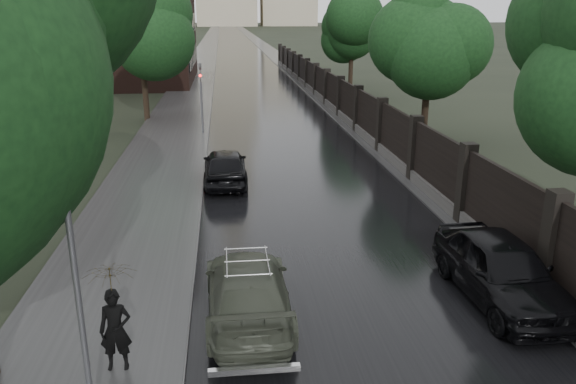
{
  "coord_description": "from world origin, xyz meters",
  "views": [
    {
      "loc": [
        -3.06,
        -6.55,
        6.62
      ],
      "look_at": [
        -1.25,
        9.35,
        1.5
      ],
      "focal_mm": 35.0,
      "sensor_mm": 36.0,
      "label": 1
    }
  ],
  "objects_px": {
    "hatchback_left": "(225,166)",
    "pedestrian_umbrella": "(111,287)",
    "tree_right_c": "(352,34)",
    "volga_sedan": "(248,290)",
    "traffic_light": "(201,93)",
    "car_right_near": "(501,269)",
    "tree_left_far": "(141,36)",
    "tree_right_b": "(430,47)",
    "lamp_post": "(76,284)"
  },
  "relations": [
    {
      "from": "hatchback_left",
      "to": "pedestrian_umbrella",
      "type": "relative_size",
      "value": 1.68
    },
    {
      "from": "tree_right_c",
      "to": "volga_sedan",
      "type": "distance_m",
      "value": 36.88
    },
    {
      "from": "traffic_light",
      "to": "car_right_near",
      "type": "height_order",
      "value": "traffic_light"
    },
    {
      "from": "tree_left_far",
      "to": "volga_sedan",
      "type": "height_order",
      "value": "tree_left_far"
    },
    {
      "from": "tree_right_c",
      "to": "car_right_near",
      "type": "relative_size",
      "value": 1.5
    },
    {
      "from": "pedestrian_umbrella",
      "to": "tree_right_b",
      "type": "bearing_deg",
      "value": 55.17
    },
    {
      "from": "tree_right_c",
      "to": "hatchback_left",
      "type": "height_order",
      "value": "tree_right_c"
    },
    {
      "from": "lamp_post",
      "to": "volga_sedan",
      "type": "xyz_separation_m",
      "value": [
        2.72,
        3.32,
        -2.0
      ]
    },
    {
      "from": "tree_left_far",
      "to": "traffic_light",
      "type": "height_order",
      "value": "tree_left_far"
    },
    {
      "from": "tree_right_b",
      "to": "tree_right_c",
      "type": "xyz_separation_m",
      "value": [
        0.0,
        18.0,
        0.0
      ]
    },
    {
      "from": "hatchback_left",
      "to": "traffic_light",
      "type": "bearing_deg",
      "value": -83.24
    },
    {
      "from": "tree_right_b",
      "to": "hatchback_left",
      "type": "relative_size",
      "value": 1.64
    },
    {
      "from": "tree_right_b",
      "to": "hatchback_left",
      "type": "distance_m",
      "value": 13.17
    },
    {
      "from": "volga_sedan",
      "to": "pedestrian_umbrella",
      "type": "xyz_separation_m",
      "value": [
        -2.55,
        -1.87,
        1.19
      ]
    },
    {
      "from": "tree_right_b",
      "to": "car_right_near",
      "type": "height_order",
      "value": "tree_right_b"
    },
    {
      "from": "tree_left_far",
      "to": "pedestrian_umbrella",
      "type": "xyz_separation_m",
      "value": [
        2.78,
        -27.06,
        -3.39
      ]
    },
    {
      "from": "lamp_post",
      "to": "car_right_near",
      "type": "bearing_deg",
      "value": 21.46
    },
    {
      "from": "volga_sedan",
      "to": "car_right_near",
      "type": "height_order",
      "value": "car_right_near"
    },
    {
      "from": "volga_sedan",
      "to": "pedestrian_umbrella",
      "type": "height_order",
      "value": "pedestrian_umbrella"
    },
    {
      "from": "tree_right_c",
      "to": "traffic_light",
      "type": "bearing_deg",
      "value": -128.18
    },
    {
      "from": "tree_right_b",
      "to": "lamp_post",
      "type": "relative_size",
      "value": 1.37
    },
    {
      "from": "tree_left_far",
      "to": "tree_right_b",
      "type": "distance_m",
      "value": 17.45
    },
    {
      "from": "lamp_post",
      "to": "tree_right_b",
      "type": "bearing_deg",
      "value": 57.82
    },
    {
      "from": "tree_left_far",
      "to": "volga_sedan",
      "type": "bearing_deg",
      "value": -78.06
    },
    {
      "from": "traffic_light",
      "to": "pedestrian_umbrella",
      "type": "bearing_deg",
      "value": -92.4
    },
    {
      "from": "tree_right_c",
      "to": "volga_sedan",
      "type": "height_order",
      "value": "tree_right_c"
    },
    {
      "from": "tree_left_far",
      "to": "car_right_near",
      "type": "distance_m",
      "value": 27.87
    },
    {
      "from": "traffic_light",
      "to": "tree_left_far",
      "type": "bearing_deg",
      "value": 126.47
    },
    {
      "from": "tree_left_far",
      "to": "traffic_light",
      "type": "relative_size",
      "value": 1.85
    },
    {
      "from": "volga_sedan",
      "to": "car_right_near",
      "type": "bearing_deg",
      "value": -179.28
    },
    {
      "from": "tree_right_b",
      "to": "pedestrian_umbrella",
      "type": "height_order",
      "value": "tree_right_b"
    },
    {
      "from": "hatchback_left",
      "to": "car_right_near",
      "type": "relative_size",
      "value": 0.92
    },
    {
      "from": "tree_left_far",
      "to": "volga_sedan",
      "type": "relative_size",
      "value": 1.6
    },
    {
      "from": "lamp_post",
      "to": "traffic_light",
      "type": "bearing_deg",
      "value": 87.32
    },
    {
      "from": "traffic_light",
      "to": "volga_sedan",
      "type": "xyz_separation_m",
      "value": [
        1.62,
        -20.18,
        -1.73
      ]
    },
    {
      "from": "tree_left_far",
      "to": "traffic_light",
      "type": "distance_m",
      "value": 6.84
    },
    {
      "from": "volga_sedan",
      "to": "pedestrian_umbrella",
      "type": "distance_m",
      "value": 3.38
    },
    {
      "from": "traffic_light",
      "to": "pedestrian_umbrella",
      "type": "distance_m",
      "value": 22.08
    },
    {
      "from": "tree_right_b",
      "to": "tree_left_far",
      "type": "bearing_deg",
      "value": 152.7
    },
    {
      "from": "tree_right_c",
      "to": "traffic_light",
      "type": "height_order",
      "value": "tree_right_c"
    },
    {
      "from": "traffic_light",
      "to": "pedestrian_umbrella",
      "type": "height_order",
      "value": "traffic_light"
    },
    {
      "from": "volga_sedan",
      "to": "tree_right_c",
      "type": "bearing_deg",
      "value": -106.67
    },
    {
      "from": "traffic_light",
      "to": "hatchback_left",
      "type": "bearing_deg",
      "value": -82.89
    },
    {
      "from": "tree_right_c",
      "to": "hatchback_left",
      "type": "distance_m",
      "value": 27.09
    },
    {
      "from": "tree_left_far",
      "to": "lamp_post",
      "type": "relative_size",
      "value": 1.45
    },
    {
      "from": "car_right_near",
      "to": "pedestrian_umbrella",
      "type": "xyz_separation_m",
      "value": [
        -8.6,
        -2.01,
        1.06
      ]
    },
    {
      "from": "traffic_light",
      "to": "hatchback_left",
      "type": "distance_m",
      "value": 9.78
    },
    {
      "from": "volga_sedan",
      "to": "pedestrian_umbrella",
      "type": "relative_size",
      "value": 1.81
    },
    {
      "from": "lamp_post",
      "to": "pedestrian_umbrella",
      "type": "bearing_deg",
      "value": 83.05
    },
    {
      "from": "car_right_near",
      "to": "tree_right_c",
      "type": "bearing_deg",
      "value": 81.54
    }
  ]
}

